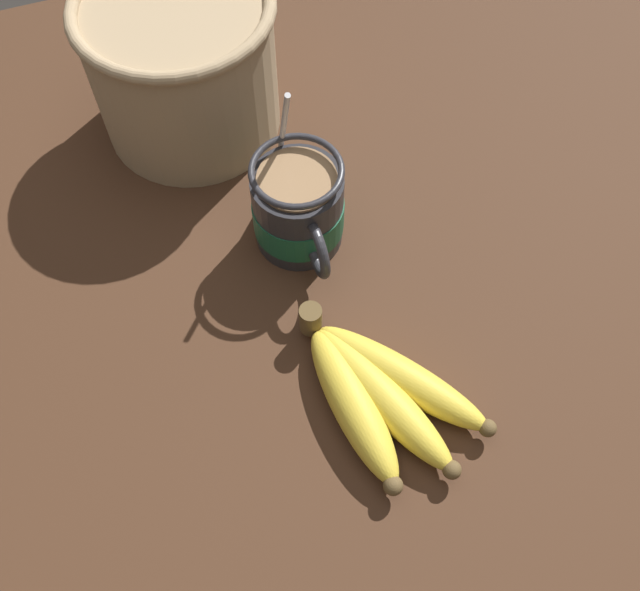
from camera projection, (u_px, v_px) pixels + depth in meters
table at (319, 320)px, 65.88cm from camera, size 102.65×102.65×2.56cm
coffee_mug at (299, 209)px, 65.14cm from camera, size 14.81×8.51×17.11cm
banana_bunch at (378, 393)px, 59.12cm from camera, size 17.72×13.39×4.05cm
woven_basket at (183, 64)px, 69.47cm from camera, size 19.08×19.08×14.99cm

